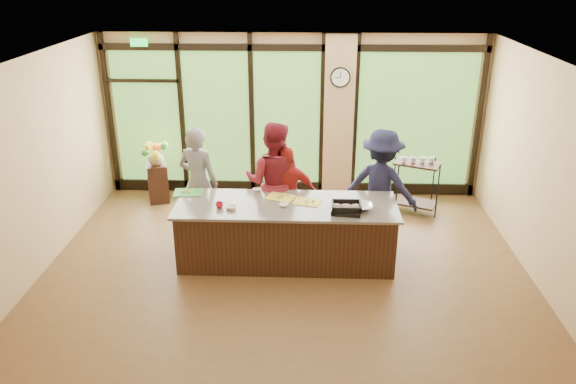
# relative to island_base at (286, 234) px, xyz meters

# --- Properties ---
(floor) EXTENTS (7.00, 7.00, 0.00)m
(floor) POSITION_rel_island_base_xyz_m (0.00, -0.30, -0.44)
(floor) COLOR brown
(floor) RESTS_ON ground
(ceiling) EXTENTS (7.00, 7.00, 0.00)m
(ceiling) POSITION_rel_island_base_xyz_m (0.00, -0.30, 2.56)
(ceiling) COLOR white
(ceiling) RESTS_ON back_wall
(back_wall) EXTENTS (7.00, 0.00, 7.00)m
(back_wall) POSITION_rel_island_base_xyz_m (0.00, 2.70, 1.06)
(back_wall) COLOR tan
(back_wall) RESTS_ON floor
(left_wall) EXTENTS (0.00, 6.00, 6.00)m
(left_wall) POSITION_rel_island_base_xyz_m (-3.50, -0.30, 1.06)
(left_wall) COLOR tan
(left_wall) RESTS_ON floor
(right_wall) EXTENTS (0.00, 6.00, 6.00)m
(right_wall) POSITION_rel_island_base_xyz_m (3.50, -0.30, 1.06)
(right_wall) COLOR tan
(right_wall) RESTS_ON floor
(window_wall) EXTENTS (6.90, 0.12, 3.00)m
(window_wall) POSITION_rel_island_base_xyz_m (0.16, 2.65, 0.95)
(window_wall) COLOR tan
(window_wall) RESTS_ON floor
(island_base) EXTENTS (3.10, 1.00, 0.88)m
(island_base) POSITION_rel_island_base_xyz_m (0.00, 0.00, 0.00)
(island_base) COLOR black
(island_base) RESTS_ON floor
(countertop) EXTENTS (3.20, 1.10, 0.04)m
(countertop) POSITION_rel_island_base_xyz_m (0.00, 0.00, 0.46)
(countertop) COLOR gray
(countertop) RESTS_ON island_base
(wall_clock) EXTENTS (0.36, 0.04, 0.36)m
(wall_clock) POSITION_rel_island_base_xyz_m (0.85, 2.57, 1.81)
(wall_clock) COLOR black
(wall_clock) RESTS_ON window_wall
(cook_left) EXTENTS (0.77, 0.62, 1.82)m
(cook_left) POSITION_rel_island_base_xyz_m (-1.43, 0.82, 0.47)
(cook_left) COLOR slate
(cook_left) RESTS_ON floor
(cook_midleft) EXTENTS (1.04, 0.87, 1.93)m
(cook_midleft) POSITION_rel_island_base_xyz_m (-0.23, 0.77, 0.52)
(cook_midleft) COLOR maroon
(cook_midleft) RESTS_ON floor
(cook_midright) EXTENTS (0.97, 0.54, 1.56)m
(cook_midright) POSITION_rel_island_base_xyz_m (-0.00, 0.68, 0.34)
(cook_midright) COLOR #A21D19
(cook_midright) RESTS_ON floor
(cook_right) EXTENTS (1.35, 1.10, 1.82)m
(cook_right) POSITION_rel_island_base_xyz_m (1.45, 0.79, 0.47)
(cook_right) COLOR #161732
(cook_right) RESTS_ON floor
(roasting_pan) EXTENTS (0.44, 0.36, 0.07)m
(roasting_pan) POSITION_rel_island_base_xyz_m (0.85, -0.25, 0.52)
(roasting_pan) COLOR black
(roasting_pan) RESTS_ON countertop
(mixing_bowl) EXTENTS (0.32, 0.32, 0.08)m
(mixing_bowl) POSITION_rel_island_base_xyz_m (1.07, -0.14, 0.52)
(mixing_bowl) COLOR silver
(mixing_bowl) RESTS_ON countertop
(cutting_board_left) EXTENTS (0.45, 0.35, 0.01)m
(cutting_board_left) POSITION_rel_island_base_xyz_m (-1.50, 0.36, 0.49)
(cutting_board_left) COLOR green
(cutting_board_left) RESTS_ON countertop
(cutting_board_center) EXTENTS (0.48, 0.42, 0.01)m
(cutting_board_center) POSITION_rel_island_base_xyz_m (-0.10, 0.23, 0.49)
(cutting_board_center) COLOR gold
(cutting_board_center) RESTS_ON countertop
(cutting_board_right) EXTENTS (0.44, 0.37, 0.01)m
(cutting_board_right) POSITION_rel_island_base_xyz_m (0.30, 0.08, 0.49)
(cutting_board_right) COLOR gold
(cutting_board_right) RESTS_ON countertop
(prep_bowl_near) EXTENTS (0.19, 0.19, 0.05)m
(prep_bowl_near) POSITION_rel_island_base_xyz_m (-0.77, -0.20, 0.50)
(prep_bowl_near) COLOR white
(prep_bowl_near) RESTS_ON countertop
(prep_bowl_mid) EXTENTS (0.14, 0.14, 0.04)m
(prep_bowl_mid) POSITION_rel_island_base_xyz_m (-0.03, -0.08, 0.50)
(prep_bowl_mid) COLOR white
(prep_bowl_mid) RESTS_ON countertop
(prep_bowl_far) EXTENTS (0.17, 0.17, 0.03)m
(prep_bowl_far) POSITION_rel_island_base_xyz_m (-0.47, 0.49, 0.50)
(prep_bowl_far) COLOR white
(prep_bowl_far) RESTS_ON countertop
(red_ramekin) EXTENTS (0.12, 0.12, 0.08)m
(red_ramekin) POSITION_rel_island_base_xyz_m (-0.94, -0.17, 0.52)
(red_ramekin) COLOR #AB1126
(red_ramekin) RESTS_ON countertop
(flower_stand) EXTENTS (0.45, 0.45, 0.72)m
(flower_stand) POSITION_rel_island_base_xyz_m (-2.47, 2.13, -0.08)
(flower_stand) COLOR black
(flower_stand) RESTS_ON floor
(flower_vase) EXTENTS (0.34, 0.34, 0.30)m
(flower_vase) POSITION_rel_island_base_xyz_m (-2.47, 2.13, 0.43)
(flower_vase) COLOR olive
(flower_vase) RESTS_ON flower_stand
(bar_cart) EXTENTS (0.87, 0.70, 1.04)m
(bar_cart) POSITION_rel_island_base_xyz_m (2.19, 1.81, 0.18)
(bar_cart) COLOR black
(bar_cart) RESTS_ON floor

